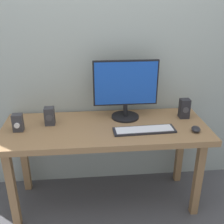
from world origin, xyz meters
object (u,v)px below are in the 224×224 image
at_px(keyboard_primary, 144,130).
at_px(speaker_left, 50,116).
at_px(monitor, 126,88).
at_px(mouse, 196,129).
at_px(desk, 105,135).
at_px(audio_controller, 18,123).
at_px(speaker_right, 184,108).

bearing_deg(keyboard_primary, speaker_left, 165.50).
relative_size(monitor, mouse, 5.75).
bearing_deg(mouse, keyboard_primary, -173.45).
bearing_deg(monitor, speaker_left, -172.37).
bearing_deg(desk, speaker_left, 169.89).
bearing_deg(keyboard_primary, mouse, -5.78).
xyz_separation_m(desk, monitor, (0.18, 0.16, 0.34)).
distance_m(desk, keyboard_primary, 0.32).
bearing_deg(audio_controller, mouse, -5.64).
relative_size(monitor, speaker_right, 3.21).
bearing_deg(audio_controller, keyboard_primary, -5.59).
xyz_separation_m(desk, keyboard_primary, (0.29, -0.11, 0.09)).
distance_m(speaker_left, audio_controller, 0.24).
bearing_deg(mouse, desk, 179.92).
bearing_deg(audio_controller, desk, 1.47).
xyz_separation_m(monitor, speaker_left, (-0.61, -0.08, -0.19)).
xyz_separation_m(mouse, speaker_left, (-1.11, 0.23, 0.05)).
xyz_separation_m(monitor, keyboard_primary, (0.11, -0.27, -0.25)).
height_order(desk, mouse, mouse).
bearing_deg(speaker_right, desk, -171.02).
xyz_separation_m(desk, mouse, (0.68, -0.15, 0.10)).
height_order(mouse, speaker_right, speaker_right).
bearing_deg(speaker_left, keyboard_primary, -14.50).
bearing_deg(speaker_right, mouse, -88.26).
bearing_deg(monitor, mouse, -31.84).
distance_m(monitor, audio_controller, 0.88).
distance_m(speaker_right, speaker_left, 1.10).
relative_size(desk, mouse, 17.62).
bearing_deg(speaker_left, desk, -10.11).
distance_m(mouse, audio_controller, 1.34).
distance_m(monitor, speaker_right, 0.52).
bearing_deg(audio_controller, speaker_right, 5.28).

